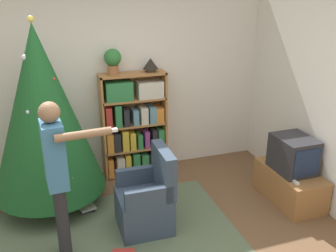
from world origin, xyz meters
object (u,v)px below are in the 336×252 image
object	(u,v)px
armchair	(147,201)
standing_person	(57,171)
potted_plant	(113,60)
bookshelf	(135,126)
christmas_tree	(42,112)
table_lamp	(151,64)
television	(293,154)

from	to	relation	value
armchair	standing_person	bearing A→B (deg)	-75.17
standing_person	potted_plant	distance (m)	1.85
bookshelf	standing_person	xyz separation A→B (m)	(-1.08, -1.50, 0.24)
potted_plant	armchair	bearing A→B (deg)	-86.90
christmas_tree	table_lamp	bearing A→B (deg)	17.67
television	armchair	bearing A→B (deg)	179.01
christmas_tree	television	bearing A→B (deg)	-17.21
television	table_lamp	bearing A→B (deg)	136.64
standing_person	potted_plant	xyz separation A→B (m)	(0.83, 1.51, 0.69)
armchair	television	bearing A→B (deg)	89.92
bookshelf	standing_person	world-z (taller)	standing_person
armchair	standing_person	size ratio (longest dim) A/B	0.57
television	table_lamp	xyz separation A→B (m)	(-1.39, 1.31, 0.93)
table_lamp	standing_person	bearing A→B (deg)	-131.37
television	standing_person	xyz separation A→B (m)	(-2.72, -0.19, 0.33)
bookshelf	standing_person	bearing A→B (deg)	-125.80
standing_person	television	bearing A→B (deg)	89.95
bookshelf	standing_person	size ratio (longest dim) A/B	0.90
television	armchair	xyz separation A→B (m)	(-1.82, 0.03, -0.30)
television	standing_person	world-z (taller)	standing_person
standing_person	table_lamp	distance (m)	2.09
television	potted_plant	distance (m)	2.51
television	bookshelf	bearing A→B (deg)	141.30
bookshelf	armchair	size ratio (longest dim) A/B	1.58
television	christmas_tree	distance (m)	2.98
bookshelf	standing_person	distance (m)	1.87
christmas_tree	potted_plant	world-z (taller)	christmas_tree
standing_person	christmas_tree	bearing A→B (deg)	-179.78
bookshelf	television	xyz separation A→B (m)	(1.64, -1.31, -0.09)
christmas_tree	standing_person	bearing A→B (deg)	-85.70
bookshelf	potted_plant	xyz separation A→B (m)	(-0.25, 0.00, 0.93)
christmas_tree	standing_person	distance (m)	1.09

